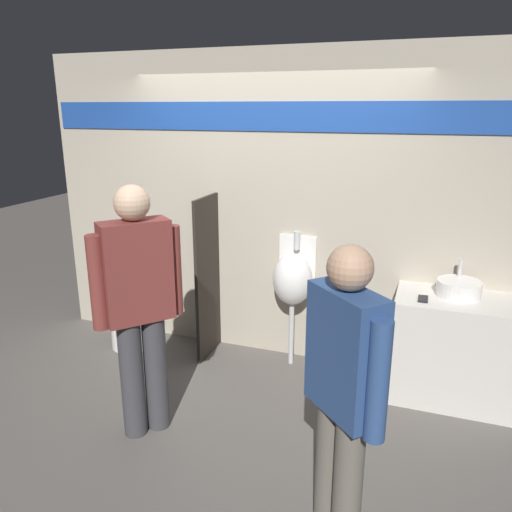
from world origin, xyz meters
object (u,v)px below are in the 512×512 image
object	(u,v)px
cell_phone	(423,299)
toilet	(133,312)
person_with_lanyard	(343,390)
sink_basin	(459,288)
person_in_vest	(139,303)
urinal_near_counter	(293,279)

from	to	relation	value
cell_phone	toilet	world-z (taller)	toilet
cell_phone	person_with_lanyard	distance (m)	1.59
sink_basin	person_with_lanyard	xyz separation A→B (m)	(-0.58, -1.72, 0.00)
person_in_vest	toilet	bearing A→B (deg)	76.42
cell_phone	person_with_lanyard	size ratio (longest dim) A/B	0.09
sink_basin	urinal_near_counter	distance (m)	1.33
cell_phone	person_in_vest	xyz separation A→B (m)	(-1.78, -1.05, 0.13)
cell_phone	person_in_vest	distance (m)	2.07
urinal_near_counter	toilet	bearing A→B (deg)	-175.03
person_with_lanyard	cell_phone	bearing A→B (deg)	-58.41
sink_basin	cell_phone	world-z (taller)	sink_basin
toilet	person_in_vest	world-z (taller)	person_in_vest
person_in_vest	cell_phone	bearing A→B (deg)	-19.13
cell_phone	urinal_near_counter	distance (m)	1.10
toilet	sink_basin	bearing A→B (deg)	1.38
cell_phone	toilet	distance (m)	2.68
cell_phone	toilet	bearing A→B (deg)	177.85
sink_basin	toilet	size ratio (longest dim) A/B	0.36
toilet	person_in_vest	bearing A→B (deg)	-53.86
toilet	person_with_lanyard	world-z (taller)	person_with_lanyard
cell_phone	urinal_near_counter	world-z (taller)	urinal_near_counter
sink_basin	cell_phone	size ratio (longest dim) A/B	2.33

